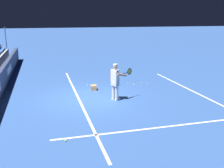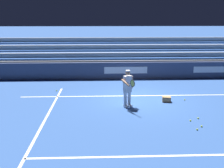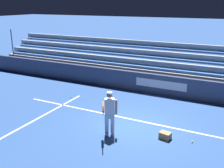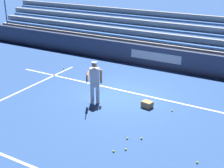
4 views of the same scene
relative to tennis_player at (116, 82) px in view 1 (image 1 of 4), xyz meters
name	(u,v)px [view 1 (image 1 of 4)]	position (x,y,z in m)	size (l,w,h in m)	color
ground_plane	(89,98)	(-0.64, -1.16, -0.89)	(160.00, 160.00, 0.00)	#2D5193
court_baseline_white	(79,99)	(-0.64, -1.66, -0.89)	(12.00, 0.10, 0.01)	white
court_sideline_white	(213,121)	(3.47, 2.84, -0.89)	(0.10, 12.00, 0.01)	white
court_service_line_white	(190,90)	(-0.64, 4.34, -0.89)	(8.22, 0.10, 0.01)	white
tennis_player	(116,82)	(0.00, 0.00, 0.00)	(0.56, 1.07, 1.71)	silver
ball_box_cardboard	(94,88)	(-1.97, -0.66, -0.76)	(0.40, 0.30, 0.26)	#A87F51
tennis_ball_stray_back	(134,85)	(-2.36, 1.76, -0.86)	(0.07, 0.07, 0.07)	#CCE533
tennis_ball_by_box	(124,76)	(-4.65, 1.90, -0.86)	(0.07, 0.07, 0.07)	#CCE533
tennis_ball_near_player	(148,84)	(-2.33, 2.60, -0.86)	(0.07, 0.07, 0.07)	#CCE533
tennis_ball_on_baseline	(141,83)	(-2.60, 2.33, -0.86)	(0.07, 0.07, 0.07)	#CCE533
tennis_ball_toward_net	(128,83)	(-2.75, 1.53, -0.86)	(0.07, 0.07, 0.07)	#CCE533
tennis_ball_far_right	(66,141)	(3.68, -2.68, -0.86)	(0.07, 0.07, 0.07)	#CCE533
tennis_ball_midcourt	(87,85)	(-2.93, -0.83, -0.86)	(0.07, 0.07, 0.07)	#CCE533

